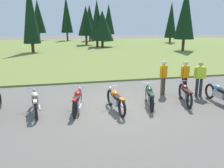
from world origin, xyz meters
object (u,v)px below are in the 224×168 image
at_px(motorcycle_red, 77,100).
at_px(motorcycle_sky_blue, 219,94).
at_px(rider_near_row_end, 200,77).
at_px(motorcycle_orange, 116,100).
at_px(rider_with_back_turned, 163,76).
at_px(motorcycle_british_green, 149,96).
at_px(rider_in_hivis_vest, 185,76).
at_px(motorcycle_maroon, 185,93).
at_px(motorcycle_cream, 35,102).

relative_size(motorcycle_red, motorcycle_sky_blue, 0.98).
bearing_deg(rider_near_row_end, motorcycle_red, -173.10).
relative_size(motorcycle_orange, rider_with_back_turned, 1.26).
height_order(motorcycle_british_green, rider_near_row_end, rider_near_row_end).
xyz_separation_m(motorcycle_orange, rider_in_hivis_vest, (3.73, 1.31, 0.51)).
bearing_deg(motorcycle_maroon, motorcycle_red, 179.21).
distance_m(motorcycle_maroon, rider_in_hivis_vest, 1.32).
relative_size(motorcycle_red, rider_with_back_turned, 1.24).
height_order(motorcycle_maroon, rider_in_hivis_vest, rider_in_hivis_vest).
bearing_deg(motorcycle_cream, motorcycle_british_green, -2.74).
relative_size(motorcycle_british_green, rider_near_row_end, 1.23).
xyz_separation_m(motorcycle_orange, motorcycle_sky_blue, (4.59, -0.13, 0.00)).
relative_size(motorcycle_sky_blue, rider_with_back_turned, 1.26).
xyz_separation_m(motorcycle_red, rider_with_back_turned, (4.26, 1.36, 0.51)).
bearing_deg(motorcycle_sky_blue, motorcycle_cream, 175.67).
distance_m(motorcycle_british_green, rider_with_back_turned, 1.97).
bearing_deg(motorcycle_maroon, motorcycle_cream, 177.93).
relative_size(motorcycle_cream, rider_near_row_end, 1.26).
distance_m(motorcycle_british_green, motorcycle_maroon, 1.65).
height_order(motorcycle_cream, rider_near_row_end, rider_near_row_end).
distance_m(motorcycle_sky_blue, rider_in_hivis_vest, 1.75).
bearing_deg(motorcycle_cream, rider_in_hivis_vest, 7.14).
relative_size(motorcycle_cream, motorcycle_british_green, 1.02).
bearing_deg(rider_in_hivis_vest, motorcycle_cream, -172.86).
relative_size(motorcycle_red, rider_in_hivis_vest, 1.24).
xyz_separation_m(motorcycle_red, motorcycle_orange, (1.48, -0.29, 0.00)).
bearing_deg(motorcycle_british_green, motorcycle_orange, -171.21).
xyz_separation_m(motorcycle_sky_blue, rider_with_back_turned, (-1.81, 1.78, 0.51)).
distance_m(rider_in_hivis_vest, rider_with_back_turned, 1.00).
height_order(motorcycle_cream, motorcycle_orange, same).
xyz_separation_m(motorcycle_orange, rider_near_row_end, (4.32, 0.99, 0.51)).
distance_m(motorcycle_cream, motorcycle_british_green, 4.60).
height_order(motorcycle_orange, motorcycle_british_green, same).
height_order(motorcycle_red, motorcycle_sky_blue, same).
bearing_deg(motorcycle_orange, motorcycle_british_green, 8.79).
relative_size(motorcycle_maroon, rider_near_row_end, 1.23).
bearing_deg(rider_in_hivis_vest, motorcycle_orange, -160.67).
bearing_deg(rider_near_row_end, motorcycle_cream, -175.83).
relative_size(motorcycle_british_green, motorcycle_sky_blue, 0.98).
xyz_separation_m(motorcycle_red, motorcycle_maroon, (4.65, -0.06, 0.00)).
bearing_deg(motorcycle_red, motorcycle_cream, 174.21).
distance_m(motorcycle_british_green, rider_in_hivis_vest, 2.51).
bearing_deg(motorcycle_maroon, motorcycle_british_green, 179.78).
relative_size(motorcycle_red, rider_near_row_end, 1.24).
height_order(motorcycle_red, motorcycle_orange, same).
relative_size(motorcycle_orange, motorcycle_british_green, 1.02).
bearing_deg(rider_with_back_turned, motorcycle_maroon, -74.91).
distance_m(motorcycle_orange, motorcycle_sky_blue, 4.60).
height_order(motorcycle_british_green, rider_with_back_turned, rider_with_back_turned).
relative_size(motorcycle_maroon, rider_with_back_turned, 1.23).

